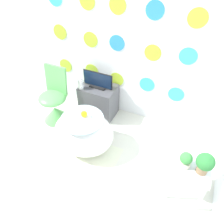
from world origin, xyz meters
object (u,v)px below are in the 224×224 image
at_px(bathtub, 84,133).
at_px(potted_plant_left, 186,160).
at_px(chair, 55,105).
at_px(potted_plant_right, 205,163).
at_px(tv, 98,81).
at_px(vase, 81,84).

bearing_deg(bathtub, potted_plant_left, -6.33).
relative_size(chair, potted_plant_right, 3.40).
bearing_deg(bathtub, tv, 101.13).
distance_m(bathtub, potted_plant_left, 1.34).
height_order(bathtub, chair, chair).
xyz_separation_m(bathtub, vase, (-0.36, 0.58, 0.32)).
bearing_deg(potted_plant_right, bathtub, 174.27).
bearing_deg(potted_plant_left, potted_plant_right, -1.23).
bearing_deg(chair, bathtub, -24.66).
bearing_deg(tv, potted_plant_right, -28.25).
height_order(tv, vase, tv).
relative_size(tv, potted_plant_right, 1.81).
distance_m(chair, potted_plant_right, 2.25).
relative_size(bathtub, vase, 4.55).
xyz_separation_m(chair, vase, (0.34, 0.27, 0.32)).
xyz_separation_m(chair, potted_plant_left, (1.99, -0.46, 0.31)).
relative_size(vase, potted_plant_left, 0.97).
height_order(bathtub, tv, tv).
relative_size(chair, potted_plant_left, 4.69).
xyz_separation_m(bathtub, potted_plant_left, (1.30, -0.14, 0.31)).
bearing_deg(chair, vase, 37.99).
distance_m(bathtub, potted_plant_right, 1.52).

